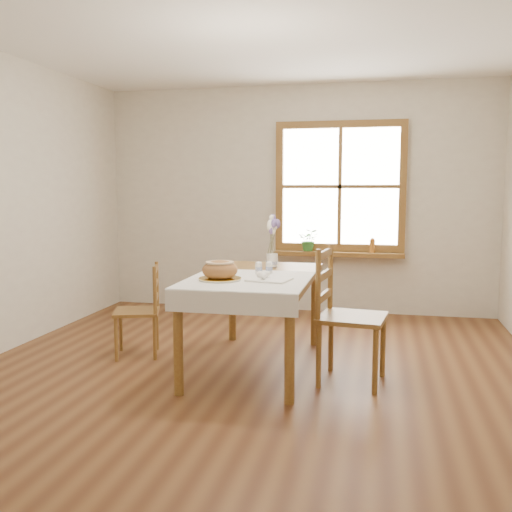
{
  "coord_description": "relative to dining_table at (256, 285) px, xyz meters",
  "views": [
    {
      "loc": [
        0.96,
        -4.08,
        1.44
      ],
      "look_at": [
        0.0,
        0.3,
        0.9
      ],
      "focal_mm": 40.0,
      "sensor_mm": 36.0,
      "label": 1
    }
  ],
  "objects": [
    {
      "name": "flower_vase",
      "position": [
        0.05,
        0.43,
        0.14
      ],
      "size": [
        0.12,
        0.12,
        0.11
      ],
      "primitive_type": "cylinder",
      "rotation": [
        0.0,
        0.0,
        0.25
      ],
      "color": "white",
      "rests_on": "dining_table"
    },
    {
      "name": "egg_napkin",
      "position": [
        0.17,
        -0.32,
        0.1
      ],
      "size": [
        0.33,
        0.3,
        0.01
      ],
      "primitive_type": "cube",
      "rotation": [
        0.0,
        0.0,
        -0.19
      ],
      "color": "silver",
      "rests_on": "table_linen"
    },
    {
      "name": "window",
      "position": [
        0.5,
        2.17,
        0.79
      ],
      "size": [
        1.46,
        0.08,
        1.46
      ],
      "color": "brown",
      "rests_on": "ground"
    },
    {
      "name": "bread_loaf",
      "position": [
        -0.19,
        -0.38,
        0.18
      ],
      "size": [
        0.26,
        0.26,
        0.14
      ],
      "primitive_type": "ellipsoid",
      "color": "#9F6938",
      "rests_on": "bread_plate"
    },
    {
      "name": "ground",
      "position": [
        0.0,
        -0.3,
        -0.66
      ],
      "size": [
        5.0,
        5.0,
        0.0
      ],
      "primitive_type": "plane",
      "color": "brown",
      "rests_on": "ground"
    },
    {
      "name": "potted_plant",
      "position": [
        0.16,
        2.1,
        0.15
      ],
      "size": [
        0.23,
        0.25,
        0.2
      ],
      "primitive_type": "imported",
      "rotation": [
        0.0,
        0.0,
        0.0
      ],
      "color": "#306F2C",
      "rests_on": "window_sill"
    },
    {
      "name": "table_linen",
      "position": [
        0.0,
        -0.3,
        0.09
      ],
      "size": [
        0.91,
        0.99,
        0.01
      ],
      "primitive_type": "cube",
      "color": "silver",
      "rests_on": "dining_table"
    },
    {
      "name": "chair_left",
      "position": [
        -1.06,
        0.08,
        -0.27
      ],
      "size": [
        0.49,
        0.47,
        0.79
      ],
      "primitive_type": null,
      "rotation": [
        0.0,
        0.0,
        -1.24
      ],
      "color": "brown",
      "rests_on": "ground"
    },
    {
      "name": "lavender_bouquet",
      "position": [
        0.05,
        0.43,
        0.36
      ],
      "size": [
        0.18,
        0.18,
        0.33
      ],
      "primitive_type": null,
      "color": "#705BA1",
      "rests_on": "flower_vase"
    },
    {
      "name": "dining_table",
      "position": [
        0.0,
        0.0,
        0.0
      ],
      "size": [
        0.9,
        1.6,
        0.75
      ],
      "color": "brown",
      "rests_on": "ground"
    },
    {
      "name": "bread_plate",
      "position": [
        -0.19,
        -0.38,
        0.1
      ],
      "size": [
        0.31,
        0.31,
        0.02
      ],
      "primitive_type": "cylinder",
      "rotation": [
        0.0,
        0.0,
        -0.02
      ],
      "color": "white",
      "rests_on": "table_linen"
    },
    {
      "name": "amber_bottle",
      "position": [
        0.88,
        2.1,
        0.13
      ],
      "size": [
        0.06,
        0.06,
        0.17
      ],
      "primitive_type": "cylinder",
      "rotation": [
        0.0,
        0.0,
        0.11
      ],
      "color": "#A05C1D",
      "rests_on": "window_sill"
    },
    {
      "name": "pepper_shaker",
      "position": [
        0.11,
        0.01,
        0.15
      ],
      "size": [
        0.06,
        0.06,
        0.1
      ],
      "primitive_type": "cylinder",
      "rotation": [
        0.0,
        0.0,
        0.25
      ],
      "color": "white",
      "rests_on": "table_linen"
    },
    {
      "name": "room_walls",
      "position": [
        0.0,
        -0.3,
        1.04
      ],
      "size": [
        4.6,
        5.1,
        2.65
      ],
      "color": "beige",
      "rests_on": "ground"
    },
    {
      "name": "eggs",
      "position": [
        0.17,
        -0.32,
        0.13
      ],
      "size": [
        0.26,
        0.24,
        0.05
      ],
      "primitive_type": null,
      "rotation": [
        0.0,
        0.0,
        -0.19
      ],
      "color": "white",
      "rests_on": "egg_napkin"
    },
    {
      "name": "window_sill",
      "position": [
        0.5,
        2.1,
        0.03
      ],
      "size": [
        1.46,
        0.2,
        0.05
      ],
      "color": "brown",
      "rests_on": "ground"
    },
    {
      "name": "salt_shaker",
      "position": [
        0.03,
        -0.04,
        0.15
      ],
      "size": [
        0.06,
        0.06,
        0.1
      ],
      "primitive_type": "cylinder",
      "rotation": [
        0.0,
        0.0,
        -0.05
      ],
      "color": "white",
      "rests_on": "table_linen"
    },
    {
      "name": "chair_right",
      "position": [
        0.77,
        -0.22,
        -0.16
      ],
      "size": [
        0.55,
        0.53,
        1.01
      ],
      "primitive_type": null,
      "rotation": [
        0.0,
        0.0,
        1.44
      ],
      "color": "brown",
      "rests_on": "ground"
    }
  ]
}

